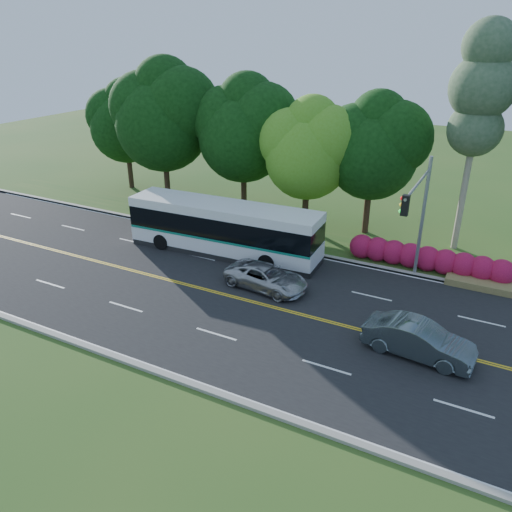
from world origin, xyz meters
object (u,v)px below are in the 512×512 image
at_px(transit_bus, 224,229).
at_px(sedan, 419,340).
at_px(traffic_signal, 418,208).
at_px(suv, 266,277).

bearing_deg(transit_bus, sedan, -25.68).
bearing_deg(traffic_signal, sedan, -74.57).
bearing_deg(transit_bus, suv, -36.70).
relative_size(traffic_signal, sedan, 1.47).
bearing_deg(suv, sedan, -100.11).
relative_size(traffic_signal, suv, 1.48).
xyz_separation_m(transit_bus, suv, (4.53, -3.06, -0.96)).
height_order(traffic_signal, sedan, traffic_signal).
bearing_deg(sedan, suv, 79.01).
distance_m(traffic_signal, transit_bus, 11.90).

